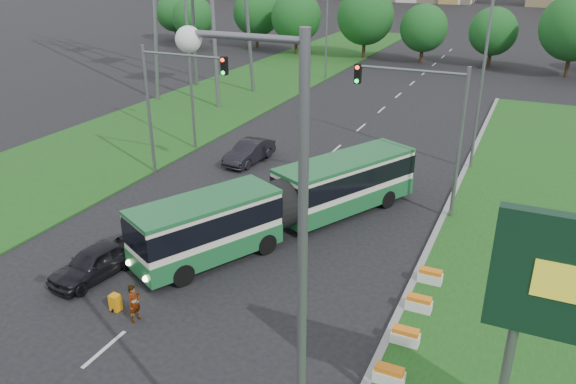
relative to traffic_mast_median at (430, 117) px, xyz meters
The scene contains 14 objects.
ground 12.31m from the traffic_mast_median, 115.54° to the right, with size 360.00×360.00×0.00m, color black.
median_kerb 5.77m from the traffic_mast_median, 57.56° to the right, with size 0.30×60.00×0.18m, color gray.
left_verge 27.78m from the traffic_mast_median, 146.63° to the left, with size 12.00×110.00×0.10m, color #1A4B15.
lane_markings 13.75m from the traffic_mast_median, 127.88° to the left, with size 0.20×100.00×0.01m, color beige, non-canonical shape.
flower_planters 13.56m from the traffic_mast_median, 81.26° to the right, with size 1.10×11.50×0.60m, color white, non-canonical shape.
traffic_mast_median is the anchor object (origin of this frame).
traffic_mast_left 15.19m from the traffic_mast_median, behind, with size 5.76×0.32×8.00m.
street_lamps 7.81m from the traffic_mast_median, behind, with size 36.00×60.00×12.00m, color slate, non-canonical shape.
tree_line 45.31m from the traffic_mast_median, 83.38° to the left, with size 120.00×8.00×9.00m, color #134718, non-canonical shape.
articulated_bus 8.54m from the traffic_mast_median, 140.55° to the right, with size 2.50×16.06×2.64m.
car_left_near 17.44m from the traffic_mast_median, 132.85° to the right, with size 1.65×4.11×1.40m, color black.
car_left_far 13.39m from the traffic_mast_median, 165.34° to the left, with size 1.54×4.41×1.45m, color black.
pedestrian 16.81m from the traffic_mast_median, 118.93° to the right, with size 0.57×0.37×1.55m, color gray.
shopping_trolley 17.32m from the traffic_mast_median, 122.82° to the right, with size 0.40×0.42×0.68m.
Camera 1 is at (9.64, -17.97, 13.04)m, focal length 35.00 mm.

